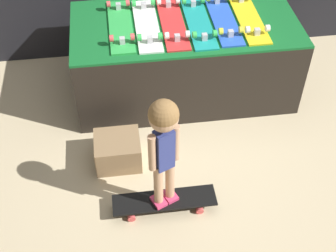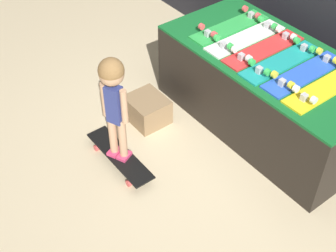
% 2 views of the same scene
% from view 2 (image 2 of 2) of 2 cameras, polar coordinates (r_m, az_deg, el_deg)
% --- Properties ---
extents(ground_plane, '(16.00, 16.00, 0.00)m').
position_cam_2_polar(ground_plane, '(3.87, 6.00, -2.52)').
color(ground_plane, beige).
extents(display_rack, '(1.81, 0.90, 0.68)m').
position_cam_2_polar(display_rack, '(3.95, 12.04, 4.29)').
color(display_rack, black).
rests_on(display_rack, ground_plane).
extents(skateboard_green_on_rack, '(0.18, 0.75, 0.09)m').
position_cam_2_polar(skateboard_green_on_rack, '(4.03, 7.53, 11.97)').
color(skateboard_green_on_rack, green).
rests_on(skateboard_green_on_rack, display_rack).
extents(skateboard_white_on_rack, '(0.18, 0.75, 0.09)m').
position_cam_2_polar(skateboard_white_on_rack, '(3.90, 9.43, 10.64)').
color(skateboard_white_on_rack, white).
rests_on(skateboard_white_on_rack, display_rack).
extents(skateboard_red_on_rack, '(0.18, 0.75, 0.09)m').
position_cam_2_polar(skateboard_red_on_rack, '(3.79, 11.59, 9.26)').
color(skateboard_red_on_rack, red).
rests_on(skateboard_red_on_rack, display_rack).
extents(skateboard_teal_on_rack, '(0.18, 0.75, 0.09)m').
position_cam_2_polar(skateboard_teal_on_rack, '(3.67, 13.70, 7.72)').
color(skateboard_teal_on_rack, teal).
rests_on(skateboard_teal_on_rack, display_rack).
extents(skateboard_blue_on_rack, '(0.18, 0.75, 0.09)m').
position_cam_2_polar(skateboard_blue_on_rack, '(3.59, 16.31, 6.27)').
color(skateboard_blue_on_rack, blue).
rests_on(skateboard_blue_on_rack, display_rack).
extents(skateboard_yellow_on_rack, '(0.18, 0.75, 0.09)m').
position_cam_2_polar(skateboard_yellow_on_rack, '(3.50, 18.77, 4.59)').
color(skateboard_yellow_on_rack, yellow).
rests_on(skateboard_yellow_on_rack, display_rack).
extents(skateboard_on_floor, '(0.71, 0.18, 0.09)m').
position_cam_2_polar(skateboard_on_floor, '(3.69, -5.91, -3.69)').
color(skateboard_on_floor, black).
rests_on(skateboard_on_floor, ground_plane).
extents(child, '(0.20, 0.18, 0.89)m').
position_cam_2_polar(child, '(3.26, -6.70, 4.18)').
color(child, '#E03D6B').
rests_on(child, skateboard_on_floor).
extents(storage_box, '(0.34, 0.30, 0.23)m').
position_cam_2_polar(storage_box, '(4.02, -2.54, 2.02)').
color(storage_box, '#8E704C').
rests_on(storage_box, ground_plane).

